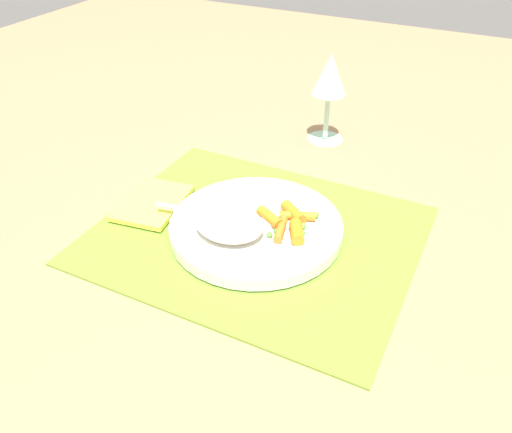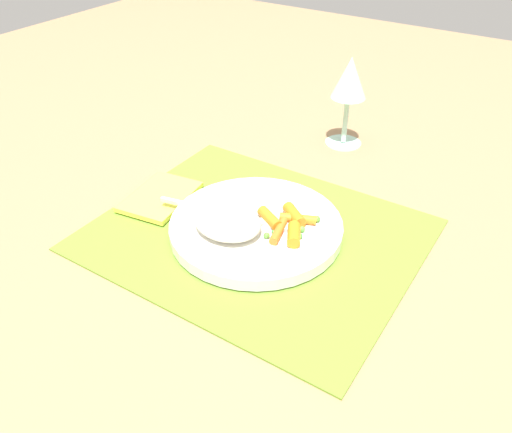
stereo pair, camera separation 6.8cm
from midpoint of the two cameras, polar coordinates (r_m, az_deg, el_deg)
ground_plane at (r=0.77m, az=2.53°, el=-2.16°), size 2.40×2.40×0.00m
placemat at (r=0.77m, az=2.54°, el=-1.98°), size 0.46×0.38×0.01m
plate at (r=0.76m, az=2.56°, el=-1.26°), size 0.25×0.25×0.02m
rice_mound at (r=0.73m, az=-0.44°, el=-0.67°), size 0.10×0.08×0.03m
carrot_portion at (r=0.75m, az=6.04°, el=-0.79°), size 0.09×0.09×0.02m
pea_scatter at (r=0.75m, az=6.94°, el=-0.90°), size 0.06×0.09×0.01m
fork at (r=0.77m, az=0.40°, el=-0.02°), size 0.20×0.05×0.01m
wine_glass at (r=0.99m, az=12.14°, el=14.00°), size 0.07×0.07×0.17m
napkin at (r=0.85m, az=-8.13°, el=2.09°), size 0.11×0.14×0.01m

